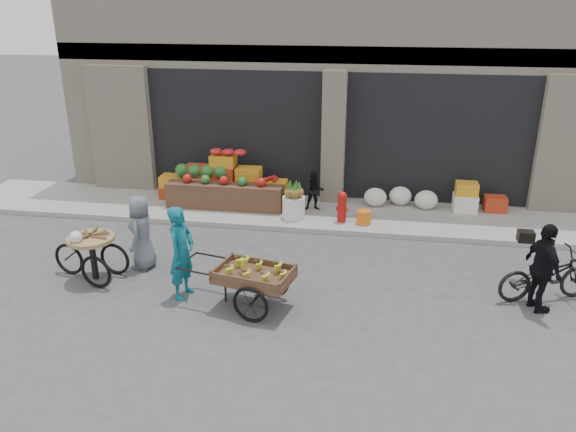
% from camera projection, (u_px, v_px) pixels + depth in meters
% --- Properties ---
extents(ground, '(80.00, 80.00, 0.00)m').
position_uv_depth(ground, '(305.00, 303.00, 9.51)').
color(ground, '#424244').
rests_on(ground, ground).
extents(sidewalk, '(18.00, 2.20, 0.12)m').
position_uv_depth(sidewalk, '(328.00, 214.00, 13.26)').
color(sidewalk, gray).
rests_on(sidewalk, ground).
extents(building, '(14.00, 6.45, 7.00)m').
position_uv_depth(building, '(345.00, 54.00, 15.67)').
color(building, beige).
rests_on(building, ground).
extents(fruit_display, '(3.10, 1.12, 1.24)m').
position_uv_depth(fruit_display, '(229.00, 181.00, 13.67)').
color(fruit_display, '#AC3217').
rests_on(fruit_display, sidewalk).
extents(pineapple_bin, '(0.52, 0.52, 0.50)m').
position_uv_depth(pineapple_bin, '(294.00, 207.00, 12.80)').
color(pineapple_bin, silver).
rests_on(pineapple_bin, sidewalk).
extents(fire_hydrant, '(0.22, 0.22, 0.71)m').
position_uv_depth(fire_hydrant, '(342.00, 205.00, 12.54)').
color(fire_hydrant, '#A5140F').
rests_on(fire_hydrant, sidewalk).
extents(orange_bucket, '(0.32, 0.32, 0.30)m').
position_uv_depth(orange_bucket, '(364.00, 217.00, 12.50)').
color(orange_bucket, orange).
rests_on(orange_bucket, sidewalk).
extents(right_bay_goods, '(3.35, 0.60, 0.70)m').
position_uv_depth(right_bay_goods, '(441.00, 198.00, 13.29)').
color(right_bay_goods, silver).
rests_on(right_bay_goods, sidewalk).
extents(seated_person, '(0.51, 0.43, 0.93)m').
position_uv_depth(seated_person, '(314.00, 191.00, 13.21)').
color(seated_person, black).
rests_on(seated_person, sidewalk).
extents(banana_cart, '(2.22, 1.26, 0.88)m').
position_uv_depth(banana_cart, '(251.00, 273.00, 9.18)').
color(banana_cart, brown).
rests_on(banana_cart, ground).
extents(vendor_woman, '(0.49, 0.66, 1.64)m').
position_uv_depth(vendor_woman, '(182.00, 253.00, 9.47)').
color(vendor_woman, '#0E5D6C').
rests_on(vendor_woman, ground).
extents(tricycle_cart, '(1.46, 0.97, 0.95)m').
position_uv_depth(tricycle_cart, '(92.00, 251.00, 10.15)').
color(tricycle_cart, '#9E7F51').
rests_on(tricycle_cart, ground).
extents(vendor_grey, '(0.46, 0.70, 1.43)m').
position_uv_depth(vendor_grey, '(142.00, 232.00, 10.56)').
color(vendor_grey, slate).
rests_on(vendor_grey, ground).
extents(bicycle, '(1.82, 1.11, 0.90)m').
position_uv_depth(bicycle, '(546.00, 275.00, 9.50)').
color(bicycle, black).
rests_on(bicycle, ground).
extents(cyclist, '(0.63, 0.97, 1.53)m').
position_uv_depth(cyclist, '(543.00, 268.00, 9.04)').
color(cyclist, black).
rests_on(cyclist, ground).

